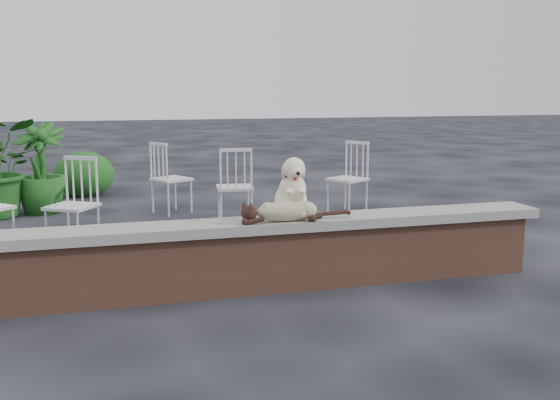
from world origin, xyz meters
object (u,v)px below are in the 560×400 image
object	(u,v)px
chair_d	(347,178)
chair_e	(171,178)
chair_b	(72,205)
potted_plant_b	(40,168)
cat	(286,210)
chair_c	(235,186)
dog	(291,186)

from	to	relation	value
chair_d	chair_e	size ratio (longest dim) A/B	1.00
chair_d	chair_b	bearing A→B (deg)	-101.41
potted_plant_b	chair_d	bearing A→B (deg)	-16.03
chair_d	chair_b	size ratio (longest dim) A/B	1.00
cat	chair_c	size ratio (longest dim) A/B	1.16
cat	chair_b	size ratio (longest dim) A/B	1.16
chair_e	chair_c	bearing A→B (deg)	-173.84
chair_d	chair_e	distance (m)	2.31
cat	potted_plant_b	xyz separation A→B (m)	(-2.16, 4.06, -0.07)
chair_c	potted_plant_b	distance (m)	2.70
cat	chair_e	distance (m)	3.63
dog	chair_c	bearing A→B (deg)	91.75
cat	chair_e	size ratio (longest dim) A/B	1.16
dog	chair_e	xyz separation A→B (m)	(-0.59, 3.44, -0.37)
chair_e	chair_b	xyz separation A→B (m)	(-1.19, -1.72, 0.00)
chair_e	potted_plant_b	size ratio (longest dim) A/B	0.79
chair_d	potted_plant_b	xyz separation A→B (m)	(-3.87, 1.11, 0.13)
chair_d	potted_plant_b	world-z (taller)	potted_plant_b
chair_c	potted_plant_b	size ratio (longest dim) A/B	0.79
dog	chair_b	xyz separation A→B (m)	(-1.78, 1.72, -0.37)
chair_d	potted_plant_b	bearing A→B (deg)	-134.93
dog	chair_b	bearing A→B (deg)	138.95
chair_d	chair_b	distance (m)	3.57
dog	chair_c	size ratio (longest dim) A/B	0.54
cat	chair_b	xyz separation A→B (m)	(-1.70, 1.87, -0.20)
cat	potted_plant_b	size ratio (longest dim) A/B	0.91
cat	chair_d	size ratio (longest dim) A/B	1.16
potted_plant_b	chair_c	bearing A→B (deg)	-31.43
chair_b	potted_plant_b	world-z (taller)	potted_plant_b
chair_e	dog	bearing A→B (deg)	161.27
dog	chair_b	size ratio (longest dim) A/B	0.54
chair_d	chair_c	xyz separation A→B (m)	(-1.57, -0.29, 0.00)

